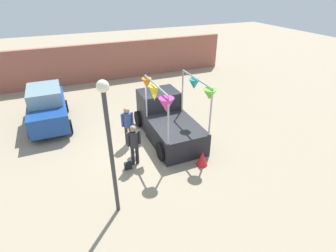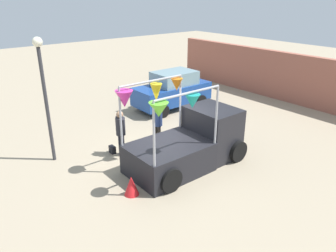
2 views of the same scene
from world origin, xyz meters
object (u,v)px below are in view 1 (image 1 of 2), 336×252
parked_car (47,107)px  street_lamp (109,135)px  person_customer (134,141)px  person_vendor (127,122)px  folded_kite_bundle_crimson (202,159)px  handbag (128,166)px  vendor_truck (166,118)px

parked_car → street_lamp: 7.38m
parked_car → street_lamp: street_lamp is taller
person_customer → person_vendor: size_ratio=0.98×
person_vendor → folded_kite_bundle_crimson: (2.20, -2.64, -0.76)m
person_vendor → folded_kite_bundle_crimson: bearing=-50.2°
person_customer → folded_kite_bundle_crimson: bearing=-25.1°
handbag → folded_kite_bundle_crimson: (2.72, -0.91, 0.16)m
parked_car → person_vendor: (3.13, -3.32, 0.12)m
handbag → folded_kite_bundle_crimson: 2.88m
person_customer → folded_kite_bundle_crimson: size_ratio=2.84×
person_vendor → folded_kite_bundle_crimson: 3.52m
street_lamp → folded_kite_bundle_crimson: street_lamp is taller
parked_car → person_customer: (2.96, -4.85, 0.09)m
person_customer → person_vendor: (0.17, 1.53, 0.03)m
person_customer → street_lamp: size_ratio=0.40×
vendor_truck → handbag: size_ratio=14.89×
street_lamp → folded_kite_bundle_crimson: (3.57, 0.97, -2.46)m
parked_car → person_vendor: size_ratio=2.29×
person_vendor → street_lamp: (-1.37, -3.61, 1.70)m
vendor_truck → parked_car: 5.93m
person_customer → person_vendor: person_vendor is taller
parked_car → person_customer: 5.68m
parked_car → handbag: bearing=-62.7°
parked_car → person_vendor: parked_car is taller
vendor_truck → person_vendor: vendor_truck is taller
person_customer → handbag: (-0.35, -0.20, -0.89)m
person_customer → handbag: bearing=-150.3°
person_customer → vendor_truck: bearing=38.6°
person_vendor → handbag: (-0.52, -1.73, -0.92)m
vendor_truck → handbag: (-2.35, -1.80, -0.71)m
person_customer → street_lamp: (-1.20, -2.08, 1.73)m
vendor_truck → folded_kite_bundle_crimson: (0.37, -2.71, -0.55)m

